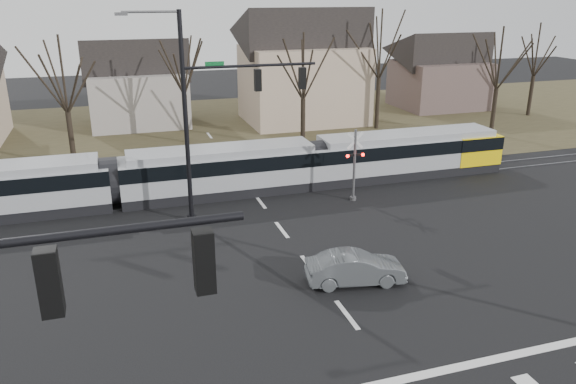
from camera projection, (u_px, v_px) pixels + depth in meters
name	position (u px, v px, depth m)	size (l,w,h in m)	color
ground	(371.00, 346.00, 18.31)	(140.00, 140.00, 0.00)	black
grass_verge	(205.00, 130.00, 47.04)	(140.00, 28.00, 0.01)	#38331E
stop_line	(397.00, 380.00, 16.70)	(28.00, 0.35, 0.01)	silver
lane_dashes	(252.00, 191.00, 32.68)	(0.18, 30.00, 0.01)	silver
rail_pair	(253.00, 191.00, 32.49)	(90.00, 1.52, 0.06)	#59595E
tram	(219.00, 169.00, 31.65)	(36.06, 2.68, 2.73)	gray
sedan	(355.00, 268.00, 22.12)	(4.08, 2.02, 1.29)	#4F5357
signal_pole_far	(218.00, 107.00, 26.94)	(9.28, 0.44, 10.20)	black
rail_crossing_signal	(354.00, 168.00, 30.59)	(1.08, 0.36, 4.00)	#59595B
tree_row	(243.00, 79.00, 40.55)	(59.20, 7.20, 10.00)	black
house_b	(137.00, 78.00, 47.88)	(8.64, 7.56, 7.65)	gray
house_c	(303.00, 61.00, 48.75)	(10.80, 8.64, 10.10)	tan
house_d	(440.00, 67.00, 55.23)	(8.64, 7.56, 7.65)	brown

